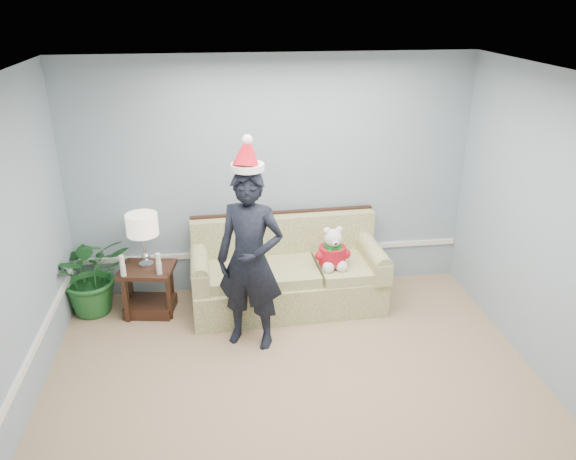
{
  "coord_description": "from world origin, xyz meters",
  "views": [
    {
      "loc": [
        -0.6,
        -3.47,
        3.27
      ],
      "look_at": [
        0.06,
        1.55,
        1.11
      ],
      "focal_mm": 35.0,
      "sensor_mm": 36.0,
      "label": 1
    }
  ],
  "objects_px": {
    "houseplant": "(92,274)",
    "table_lamp": "(142,227)",
    "side_table": "(150,295)",
    "man": "(250,261)",
    "teddy_bear": "(333,253)",
    "sofa": "(287,275)"
  },
  "relations": [
    {
      "from": "side_table",
      "to": "houseplant",
      "type": "relative_size",
      "value": 0.69
    },
    {
      "from": "side_table",
      "to": "houseplant",
      "type": "height_order",
      "value": "houseplant"
    },
    {
      "from": "houseplant",
      "to": "teddy_bear",
      "type": "relative_size",
      "value": 1.93
    },
    {
      "from": "sofa",
      "to": "teddy_bear",
      "type": "relative_size",
      "value": 4.48
    },
    {
      "from": "sofa",
      "to": "teddy_bear",
      "type": "bearing_deg",
      "value": -24.45
    },
    {
      "from": "side_table",
      "to": "sofa",
      "type": "bearing_deg",
      "value": 0.16
    },
    {
      "from": "sofa",
      "to": "man",
      "type": "relative_size",
      "value": 1.17
    },
    {
      "from": "sofa",
      "to": "man",
      "type": "distance_m",
      "value": 1.02
    },
    {
      "from": "man",
      "to": "teddy_bear",
      "type": "bearing_deg",
      "value": 52.75
    },
    {
      "from": "teddy_bear",
      "to": "side_table",
      "type": "bearing_deg",
      "value": 171.34
    },
    {
      "from": "sofa",
      "to": "man",
      "type": "height_order",
      "value": "man"
    },
    {
      "from": "man",
      "to": "sofa",
      "type": "bearing_deg",
      "value": 81.17
    },
    {
      "from": "table_lamp",
      "to": "side_table",
      "type": "bearing_deg",
      "value": -83.89
    },
    {
      "from": "side_table",
      "to": "teddy_bear",
      "type": "xyz_separation_m",
      "value": [
        1.99,
        -0.19,
        0.47
      ]
    },
    {
      "from": "houseplant",
      "to": "man",
      "type": "distance_m",
      "value": 1.92
    },
    {
      "from": "table_lamp",
      "to": "man",
      "type": "distance_m",
      "value": 1.33
    },
    {
      "from": "sofa",
      "to": "side_table",
      "type": "relative_size",
      "value": 3.38
    },
    {
      "from": "sofa",
      "to": "houseplant",
      "type": "distance_m",
      "value": 2.12
    },
    {
      "from": "houseplant",
      "to": "table_lamp",
      "type": "bearing_deg",
      "value": -4.6
    },
    {
      "from": "man",
      "to": "teddy_bear",
      "type": "relative_size",
      "value": 3.83
    },
    {
      "from": "side_table",
      "to": "table_lamp",
      "type": "height_order",
      "value": "table_lamp"
    },
    {
      "from": "man",
      "to": "teddy_bear",
      "type": "height_order",
      "value": "man"
    }
  ]
}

